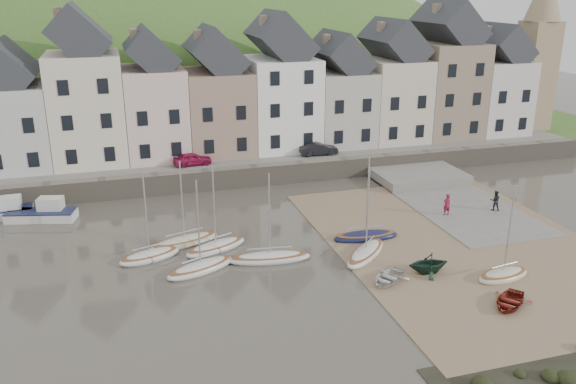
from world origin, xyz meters
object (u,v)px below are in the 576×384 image
object	(u,v)px
car_left	(192,159)
rowboat_red	(509,301)
sailboat_0	(150,256)
rowboat_white	(388,278)
person_dark	(495,200)
car_right	(319,149)
person_red	(447,204)
rowboat_green	(428,263)

from	to	relation	value
car_left	rowboat_red	bearing A→B (deg)	-158.86
sailboat_0	rowboat_red	size ratio (longest dim) A/B	2.14
rowboat_white	sailboat_0	bearing A→B (deg)	-153.05
person_dark	rowboat_red	bearing A→B (deg)	81.95
car_right	sailboat_0	bearing A→B (deg)	133.74
rowboat_red	person_red	xyz separation A→B (m)	(3.93, 13.36, 0.62)
rowboat_green	car_right	size ratio (longest dim) A/B	0.70
person_dark	sailboat_0	bearing A→B (deg)	26.20
rowboat_white	car_right	size ratio (longest dim) A/B	0.76
rowboat_white	car_right	xyz separation A→B (m)	(3.61, 23.15, 1.86)
person_dark	rowboat_white	bearing A→B (deg)	56.37
person_red	person_dark	distance (m)	4.27
sailboat_0	rowboat_white	xyz separation A→B (m)	(13.72, -7.48, 0.09)
rowboat_white	car_left	size ratio (longest dim) A/B	0.81
person_red	car_right	bearing A→B (deg)	-70.33
sailboat_0	person_dark	size ratio (longest dim) A/B	3.87
sailboat_0	person_red	size ratio (longest dim) A/B	3.63
car_right	rowboat_white	bearing A→B (deg)	172.74
car_left	car_right	xyz separation A→B (m)	(12.24, 0.00, 0.02)
person_dark	car_right	xyz separation A→B (m)	(-9.88, 14.54, 1.28)
car_right	person_dark	bearing A→B (deg)	-144.20
rowboat_white	rowboat_green	size ratio (longest dim) A/B	1.09
sailboat_0	car_left	world-z (taller)	sailboat_0
person_dark	rowboat_green	bearing A→B (deg)	61.73
rowboat_white	car_right	world-z (taller)	car_right
person_red	car_right	size ratio (longest dim) A/B	0.47
sailboat_0	car_right	bearing A→B (deg)	42.13
person_dark	car_left	bearing A→B (deg)	-9.52
person_red	person_dark	world-z (taller)	person_red
sailboat_0	rowboat_green	bearing A→B (deg)	-23.05
rowboat_white	person_dark	xyz separation A→B (m)	(13.49, 8.62, 0.58)
sailboat_0	car_right	world-z (taller)	sailboat_0
rowboat_white	person_dark	distance (m)	16.02
sailboat_0	person_red	world-z (taller)	sailboat_0
rowboat_red	person_red	distance (m)	13.94
car_left	rowboat_white	bearing A→B (deg)	-165.08
person_dark	car_left	size ratio (longest dim) A/B	0.47
car_left	car_right	distance (m)	12.24
person_red	rowboat_white	bearing A→B (deg)	41.98
sailboat_0	rowboat_green	world-z (taller)	sailboat_0
sailboat_0	rowboat_white	world-z (taller)	sailboat_0
rowboat_green	person_dark	size ratio (longest dim) A/B	1.59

